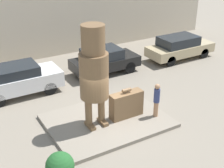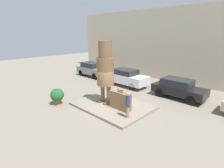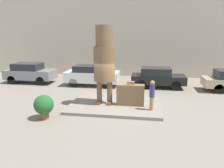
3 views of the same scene
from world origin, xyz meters
name	(u,v)px [view 2 (image 2 of 3)]	position (x,y,z in m)	size (l,w,h in m)	color
ground_plane	(113,106)	(0.00, 0.00, 0.00)	(60.00, 60.00, 0.00)	gray
pedestal	(113,105)	(0.00, 0.00, 0.08)	(5.13, 3.88, 0.16)	gray
building_backdrop	(176,46)	(0.00, 9.38, 3.76)	(28.00, 0.60, 7.52)	beige
statue_figure	(105,68)	(-0.63, -0.09, 2.71)	(1.18, 1.18, 4.36)	brown
giant_suitcase	(120,100)	(0.86, -0.21, 0.75)	(1.52, 0.49, 1.38)	brown
tourist	(128,104)	(2.01, -0.86, 1.03)	(0.27, 0.27, 1.59)	#A87A56
parked_car_grey	(92,69)	(-7.97, 4.82, 0.88)	(4.05, 1.78, 1.66)	gray
parked_car_white	(126,77)	(-2.59, 4.60, 0.87)	(4.21, 1.78, 1.62)	silver
parked_car_black	(178,88)	(2.54, 4.83, 0.82)	(4.03, 1.74, 1.54)	black
planter_pot	(57,95)	(-3.17, -2.48, 0.68)	(0.96, 0.96, 1.19)	brown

